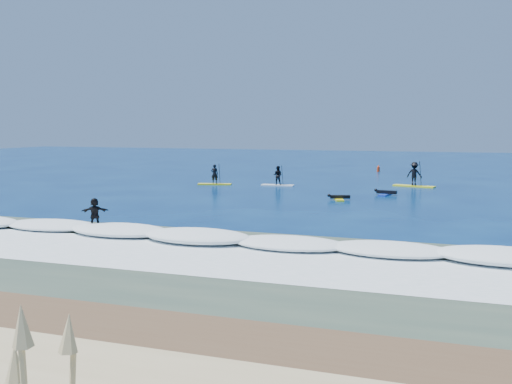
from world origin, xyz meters
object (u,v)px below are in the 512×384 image
(sup_paddler_center, at_px, (278,177))
(sup_paddler_right, at_px, (414,176))
(prone_paddler_near, at_px, (339,198))
(marker_buoy, at_px, (378,169))
(prone_paddler_far, at_px, (385,193))
(sup_paddler_left, at_px, (215,177))
(wave_surfer, at_px, (95,214))

(sup_paddler_center, distance_m, sup_paddler_right, 11.02)
(prone_paddler_near, distance_m, marker_buoy, 24.41)
(sup_paddler_right, relative_size, prone_paddler_far, 1.63)
(sup_paddler_left, xyz_separation_m, marker_buoy, (11.36, 18.04, -0.28))
(sup_paddler_right, distance_m, prone_paddler_near, 10.99)
(sup_paddler_left, relative_size, wave_surfer, 1.44)
(prone_paddler_near, bearing_deg, wave_surfer, 132.53)
(sup_paddler_center, relative_size, prone_paddler_far, 1.29)
(wave_surfer, xyz_separation_m, marker_buoy, (8.46, 39.31, -0.48))
(sup_paddler_left, height_order, prone_paddler_near, sup_paddler_left)
(sup_paddler_left, xyz_separation_m, sup_paddler_center, (5.23, 0.84, 0.09))
(marker_buoy, bearing_deg, prone_paddler_near, -89.40)
(prone_paddler_near, bearing_deg, sup_paddler_right, -39.97)
(wave_surfer, bearing_deg, sup_paddler_right, 33.21)
(sup_paddler_left, xyz_separation_m, sup_paddler_right, (15.87, 3.74, 0.29))
(sup_paddler_center, height_order, wave_surfer, sup_paddler_center)
(prone_paddler_far, bearing_deg, prone_paddler_near, 153.48)
(sup_paddler_left, bearing_deg, sup_paddler_center, -3.54)
(sup_paddler_right, bearing_deg, prone_paddler_near, -98.75)
(sup_paddler_right, bearing_deg, sup_paddler_left, -152.68)
(sup_paddler_left, relative_size, marker_buoy, 3.79)
(sup_paddler_left, bearing_deg, wave_surfer, -94.90)
(sup_paddler_right, bearing_deg, wave_surfer, -103.33)
(sup_paddler_left, height_order, prone_paddler_far, sup_paddler_left)
(sup_paddler_center, relative_size, wave_surfer, 1.35)
(prone_paddler_near, xyz_separation_m, marker_buoy, (-0.26, 24.41, 0.20))
(sup_paddler_left, bearing_deg, marker_buoy, 45.13)
(prone_paddler_far, distance_m, wave_surfer, 21.83)
(prone_paddler_near, relative_size, marker_buoy, 2.58)
(sup_paddler_center, relative_size, marker_buoy, 3.53)
(marker_buoy, bearing_deg, sup_paddler_left, -122.20)
(prone_paddler_near, bearing_deg, sup_paddler_left, 44.11)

